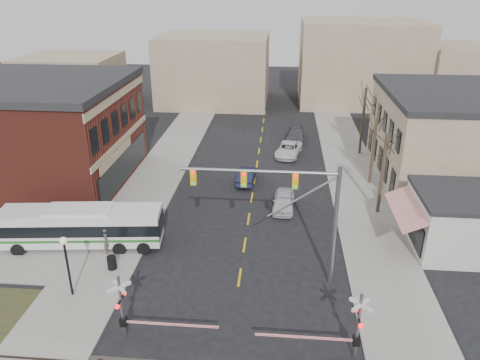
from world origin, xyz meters
name	(u,v)px	position (x,y,z in m)	size (l,w,h in m)	color
ground	(237,297)	(0.00, 0.00, 0.00)	(160.00, 160.00, 0.00)	black
sidewalk_west	(163,168)	(-9.50, 20.00, 0.06)	(5.00, 60.00, 0.12)	gray
sidewalk_east	(352,174)	(9.50, 20.00, 0.06)	(5.00, 60.00, 0.12)	gray
awning_shop	(473,222)	(15.97, 7.00, 2.16)	(9.74, 6.20, 4.30)	beige
tree_east_a	(382,174)	(10.50, 12.00, 3.50)	(0.28, 0.28, 6.75)	#382B21
tree_east_b	(373,151)	(10.80, 18.00, 3.27)	(0.28, 0.28, 6.30)	#382B21
tree_east_c	(363,121)	(11.00, 26.00, 3.72)	(0.28, 0.28, 7.20)	#382B21
transit_bus	(82,226)	(-11.52, 4.84, 1.65)	(11.48, 3.70, 2.90)	silver
traffic_signal_mast	(292,200)	(3.14, 1.96, 5.71)	(9.39, 0.30, 8.00)	gray
rr_crossing_west	(130,309)	(-5.21, -4.04, 1.97)	(5.60, 1.36, 4.00)	gray
rr_crossing_east	(349,326)	(6.04, -4.37, 1.97)	(5.60, 1.36, 4.00)	gray
street_lamp	(66,254)	(-9.97, -0.80, 2.99)	(0.44, 0.44, 3.98)	black
trash_bin	(112,263)	(-8.47, 2.08, 0.58)	(0.60, 0.60, 0.92)	black
car_a	(284,201)	(2.77, 12.06, 0.73)	(1.72, 4.28, 1.46)	silver
car_b	(247,175)	(-0.73, 17.26, 0.70)	(1.49, 4.26, 1.40)	#151936
car_c	(289,150)	(3.26, 24.86, 0.69)	(2.29, 4.97, 1.38)	silver
car_d	(296,135)	(4.12, 30.06, 0.74)	(2.06, 5.07, 1.47)	#403F44
pedestrian_near	(107,240)	(-9.41, 3.95, 1.10)	(0.72, 0.47, 1.96)	#524342
pedestrian_far	(108,216)	(-10.63, 7.51, 1.04)	(0.89, 0.70, 1.84)	#323D57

